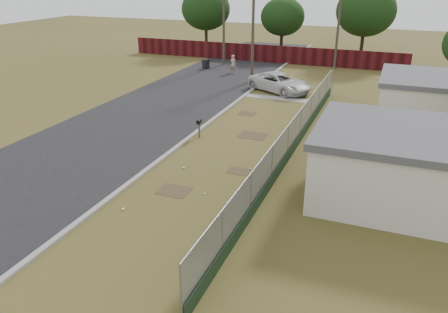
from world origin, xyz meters
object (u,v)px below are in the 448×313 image
at_px(trash_bin, 206,64).
at_px(fire_hydrant, 231,220).
at_px(pedestrian, 233,64).
at_px(pickup_truck, 280,83).
at_px(mailbox, 199,123).

bearing_deg(trash_bin, fire_hydrant, -64.57).
bearing_deg(pedestrian, pickup_truck, 154.34).
relative_size(fire_hydrant, pedestrian, 0.53).
distance_m(fire_hydrant, mailbox, 10.10).
xyz_separation_m(fire_hydrant, pedestrian, (-9.44, 25.74, 0.43)).
distance_m(pickup_truck, trash_bin, 11.00).
relative_size(pickup_truck, pedestrian, 3.10).
bearing_deg(trash_bin, pedestrian, -16.46).
bearing_deg(pedestrian, trash_bin, -0.92).
relative_size(pickup_truck, trash_bin, 6.01).
relative_size(mailbox, pedestrian, 0.65).
relative_size(fire_hydrant, trash_bin, 1.04).
xyz_separation_m(pickup_truck, pedestrian, (-5.89, 5.16, 0.12)).
height_order(mailbox, trash_bin, mailbox).
xyz_separation_m(pedestrian, trash_bin, (-3.25, 0.96, -0.41)).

